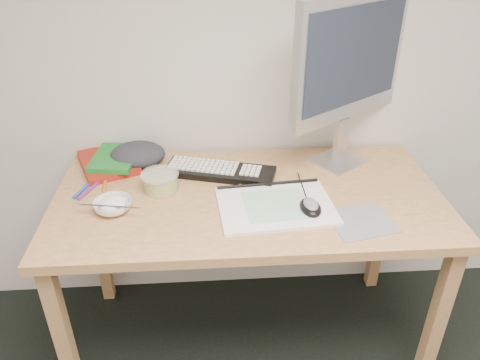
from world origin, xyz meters
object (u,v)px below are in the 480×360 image
object	(u,v)px
sketchpad	(276,206)
keyboard	(220,172)
rice_bowl	(113,206)
desk	(248,213)
monitor	(350,63)

from	to	relation	value
sketchpad	keyboard	bearing A→B (deg)	122.36
rice_bowl	desk	bearing A→B (deg)	9.03
rice_bowl	keyboard	bearing A→B (deg)	31.27
keyboard	monitor	size ratio (longest dim) A/B	0.65
sketchpad	keyboard	distance (m)	0.31
keyboard	rice_bowl	bearing A→B (deg)	-132.83
monitor	rice_bowl	world-z (taller)	monitor
keyboard	monitor	distance (m)	0.63
sketchpad	rice_bowl	world-z (taller)	rice_bowl
desk	rice_bowl	bearing A→B (deg)	-170.97
sketchpad	desk	bearing A→B (deg)	128.43
desk	keyboard	bearing A→B (deg)	122.96
desk	monitor	size ratio (longest dim) A/B	2.15
keyboard	rice_bowl	size ratio (longest dim) A/B	3.26
keyboard	sketchpad	bearing A→B (deg)	-36.89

